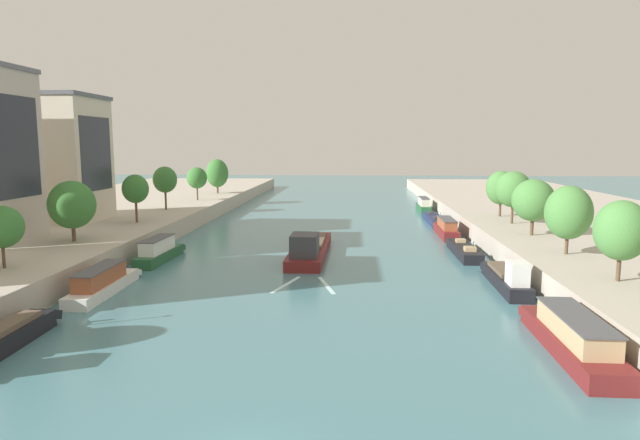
# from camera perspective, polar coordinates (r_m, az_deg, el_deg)

# --- Properties ---
(quay_left) EXTENTS (36.00, 170.00, 2.43)m
(quay_left) POSITION_cam_1_polar(r_m,az_deg,el_deg) (85.82, -25.26, -0.44)
(quay_left) COLOR #B7AD9E
(quay_left) RESTS_ON ground
(quay_right) EXTENTS (36.00, 170.00, 2.43)m
(quay_right) POSITION_cam_1_polar(r_m,az_deg,el_deg) (82.12, 27.23, -0.90)
(quay_right) COLOR #B7AD9E
(quay_right) RESTS_ON ground
(barge_midriver) EXTENTS (3.96, 19.30, 3.40)m
(barge_midriver) POSITION_cam_1_polar(r_m,az_deg,el_deg) (61.68, -1.09, -2.89)
(barge_midriver) COLOR maroon
(barge_midriver) RESTS_ON ground
(wake_behind_barge) EXTENTS (5.60, 5.91, 0.03)m
(wake_behind_barge) POSITION_cam_1_polar(r_m,az_deg,el_deg) (49.67, -1.42, -6.70)
(wake_behind_barge) COLOR silver
(wake_behind_barge) RESTS_ON ground
(moored_boat_left_second) EXTENTS (2.33, 11.56, 2.38)m
(moored_boat_left_second) POSITION_cam_1_polar(r_m,az_deg,el_deg) (50.05, -21.49, -5.99)
(moored_boat_left_second) COLOR silver
(moored_boat_left_second) RESTS_ON ground
(moored_boat_left_lone) EXTENTS (2.41, 10.29, 2.62)m
(moored_boat_left_lone) POSITION_cam_1_polar(r_m,az_deg,el_deg) (61.70, -16.25, -3.10)
(moored_boat_left_lone) COLOR #235633
(moored_boat_left_lone) RESTS_ON ground
(moored_boat_right_end) EXTENTS (2.80, 12.99, 2.54)m
(moored_boat_right_end) POSITION_cam_1_polar(r_m,az_deg,el_deg) (37.11, 24.52, -10.84)
(moored_boat_right_end) COLOR maroon
(moored_boat_right_end) RESTS_ON ground
(moored_boat_right_midway) EXTENTS (2.22, 11.72, 3.04)m
(moored_boat_right_midway) POSITION_cam_1_polar(r_m,az_deg,el_deg) (51.10, 18.68, -5.67)
(moored_boat_right_midway) COLOR black
(moored_boat_right_midway) RESTS_ON ground
(moored_boat_right_near) EXTENTS (2.20, 11.58, 2.19)m
(moored_boat_right_near) POSITION_cam_1_polar(r_m,az_deg,el_deg) (64.61, 14.60, -3.02)
(moored_boat_right_near) COLOR black
(moored_boat_right_near) RESTS_ON ground
(moored_boat_right_far) EXTENTS (2.15, 11.27, 2.49)m
(moored_boat_right_far) POSITION_cam_1_polar(r_m,az_deg,el_deg) (77.16, 12.88, -0.86)
(moored_boat_right_far) COLOR maroon
(moored_boat_right_far) RESTS_ON ground
(moored_boat_right_gap_after) EXTENTS (2.39, 13.03, 2.10)m
(moored_boat_right_gap_after) POSITION_cam_1_polar(r_m,az_deg,el_deg) (90.17, 11.69, 0.09)
(moored_boat_right_gap_after) COLOR #1E284C
(moored_boat_right_gap_after) RESTS_ON ground
(moored_boat_right_lone) EXTENTS (1.82, 10.09, 2.65)m
(moored_boat_right_lone) POSITION_cam_1_polar(r_m,az_deg,el_deg) (104.41, 10.60, 1.48)
(moored_boat_right_lone) COLOR #235633
(moored_boat_right_lone) RESTS_ON ground
(tree_left_nearest) EXTENTS (3.45, 3.45, 5.14)m
(tree_left_nearest) POSITION_cam_1_polar(r_m,az_deg,el_deg) (51.54, -30.01, -0.63)
(tree_left_nearest) COLOR brown
(tree_left_nearest) RESTS_ON quay_left
(tree_left_end_of_row) EXTENTS (4.73, 4.73, 6.31)m
(tree_left_end_of_row) POSITION_cam_1_polar(r_m,az_deg,el_deg) (62.44, -24.20, 1.44)
(tree_left_end_of_row) COLOR brown
(tree_left_end_of_row) RESTS_ON quay_left
(tree_left_past_mid) EXTENTS (3.35, 3.35, 6.18)m
(tree_left_past_mid) POSITION_cam_1_polar(r_m,az_deg,el_deg) (74.67, -18.50, 3.05)
(tree_left_past_mid) COLOR brown
(tree_left_past_mid) RESTS_ON quay_left
(tree_left_far) EXTENTS (3.65, 3.65, 6.61)m
(tree_left_far) POSITION_cam_1_polar(r_m,az_deg,el_deg) (88.20, -15.69, 4.02)
(tree_left_far) COLOR brown
(tree_left_far) RESTS_ON quay_left
(tree_left_distant) EXTENTS (3.60, 3.60, 5.88)m
(tree_left_distant) POSITION_cam_1_polar(r_m,az_deg,el_deg) (101.51, -12.57, 4.25)
(tree_left_distant) COLOR brown
(tree_left_distant) RESTS_ON quay_left
(tree_left_third) EXTENTS (4.48, 4.48, 6.95)m
(tree_left_third) POSITION_cam_1_polar(r_m,az_deg,el_deg) (114.81, -10.55, 4.77)
(tree_left_third) COLOR brown
(tree_left_third) RESTS_ON quay_left
(tree_right_far) EXTENTS (3.86, 3.86, 6.02)m
(tree_right_far) POSITION_cam_1_polar(r_m,az_deg,el_deg) (46.03, 28.64, -0.96)
(tree_right_far) COLOR brown
(tree_right_far) RESTS_ON quay_right
(tree_right_nearest) EXTENTS (4.20, 4.20, 6.33)m
(tree_right_nearest) POSITION_cam_1_polar(r_m,az_deg,el_deg) (55.19, 24.24, 0.71)
(tree_right_nearest) COLOR brown
(tree_right_nearest) RESTS_ON quay_right
(tree_right_midway) EXTENTS (4.62, 4.62, 6.22)m
(tree_right_midway) POSITION_cam_1_polar(r_m,az_deg,el_deg) (65.26, 21.13, 1.91)
(tree_right_midway) COLOR brown
(tree_right_midway) RESTS_ON quay_right
(tree_right_distant) EXTENTS (4.40, 4.40, 6.64)m
(tree_right_distant) POSITION_cam_1_polar(r_m,az_deg,el_deg) (74.02, 19.30, 3.00)
(tree_right_distant) COLOR brown
(tree_right_distant) RESTS_ON quay_right
(tree_right_third) EXTENTS (4.05, 4.05, 6.34)m
(tree_right_third) POSITION_cam_1_polar(r_m,az_deg,el_deg) (80.95, 18.15, 3.18)
(tree_right_third) COLOR brown
(tree_right_third) RESTS_ON quay_right
(building_left_far_end) EXTENTS (15.27, 10.88, 16.41)m
(building_left_far_end) POSITION_cam_1_polar(r_m,az_deg,el_deg) (81.71, -26.76, 5.74)
(building_left_far_end) COLOR beige
(building_left_far_end) RESTS_ON quay_left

